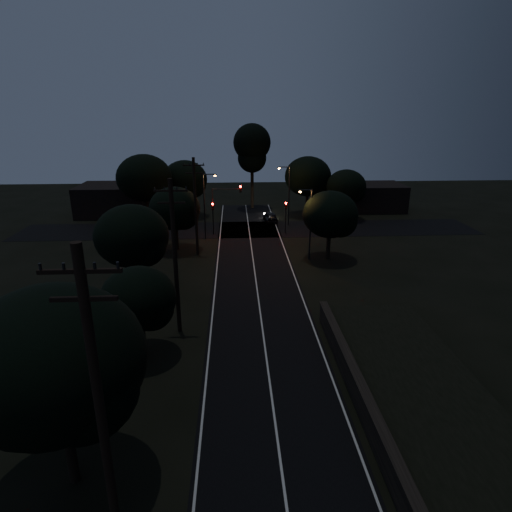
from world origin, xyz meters
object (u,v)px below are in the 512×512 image
utility_pole_mid (175,256)px  signal_mast (226,201)px  signal_left (213,212)px  utility_pole_near (102,424)px  utility_pole_far (196,206)px  streetlight_c (309,219)px  streetlight_a (206,202)px  car (270,217)px  streetlight_b (288,192)px  signal_right (286,212)px  tall_pine (252,148)px

utility_pole_mid → signal_mast: 25.22m
signal_left → signal_mast: 2.26m
utility_pole_near → utility_pole_far: bearing=90.0°
signal_left → utility_pole_near: bearing=-91.9°
streetlight_c → utility_pole_far: bearing=170.4°
streetlight_a → car: (8.51, 8.00, -3.95)m
streetlight_b → car: bearing=136.5°
utility_pole_mid → signal_right: size_ratio=2.68×
tall_pine → signal_mast: tall_pine is taller
signal_mast → tall_pine: bearing=75.4°
streetlight_a → car: size_ratio=1.99×
utility_pole_far → signal_right: utility_pole_far is taller
streetlight_b → streetlight_c: 14.01m
utility_pole_mid → utility_pole_far: utility_pole_mid is taller
signal_left → signal_right: (9.20, 0.00, 0.00)m
signal_mast → streetlight_a: bearing=-140.2°
tall_pine → signal_left: (-5.60, -15.01, -6.60)m
tall_pine → streetlight_a: 18.76m
car → utility_pole_mid: bearing=69.0°
streetlight_c → car: streetlight_c is taller
signal_left → streetlight_c: streetlight_c is taller
utility_pole_far → streetlight_c: utility_pole_far is taller
utility_pole_near → streetlight_a: size_ratio=1.50×
utility_pole_far → streetlight_a: bearing=83.4°
utility_pole_near → streetlight_a: utility_pole_near is taller
utility_pole_near → utility_pole_mid: (0.00, 17.00, -0.51)m
signal_mast → utility_pole_far: bearing=-111.1°
utility_pole_far → car: size_ratio=2.61×
utility_pole_near → car: 49.19m
utility_pole_far → signal_mast: bearing=68.9°
signal_left → car: 10.08m
streetlight_a → signal_right: bearing=11.3°
signal_right → streetlight_c: streetlight_c is taller
tall_pine → signal_right: tall_pine is taller
utility_pole_mid → car: 32.73m
utility_pole_far → signal_left: size_ratio=2.56×
utility_pole_mid → utility_pole_far: bearing=90.0°
tall_pine → streetlight_c: (4.83, -25.00, -5.09)m
utility_pole_far → signal_mast: size_ratio=1.68×
utility_pole_mid → streetlight_b: size_ratio=1.38×
tall_pine → streetlight_c: size_ratio=1.75×
signal_mast → utility_pole_mid: bearing=-97.0°
utility_pole_far → streetlight_b: size_ratio=1.31×
utility_pole_far → car: 17.43m
utility_pole_near → streetlight_b: bearing=76.2°
signal_left → signal_right: bearing=0.0°
utility_pole_near → utility_pole_far: size_ratio=1.14×
utility_pole_mid → streetlight_c: 19.15m
streetlight_b → car: size_ratio=1.99×
utility_pole_near → signal_right: bearing=75.8°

